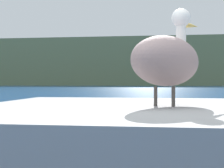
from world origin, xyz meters
name	(u,v)px	position (x,y,z in m)	size (l,w,h in m)	color
hillside_backdrop	(158,62)	(0.00, 67.29, 4.70)	(140.00, 10.77, 9.39)	#6B7A51
pier_dock	(167,144)	(0.47, 0.50, 0.31)	(3.14, 2.63, 0.62)	gray
pelican	(168,59)	(0.48, 0.51, 1.00)	(0.77, 1.26, 0.85)	gray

